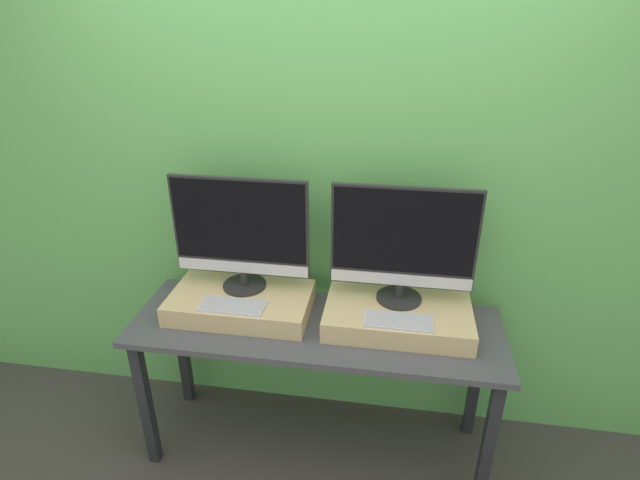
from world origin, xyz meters
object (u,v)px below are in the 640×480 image
Objects in this scene: keyboard_left at (233,306)px; keyboard_right at (398,321)px; monitor_right at (403,242)px; monitor_left at (240,231)px.

keyboard_left is 0.74m from keyboard_right.
monitor_right reaches higher than keyboard_left.
monitor_left is 2.17× the size of keyboard_left.
monitor_left is at bearing 165.86° from keyboard_right.
monitor_right is 0.34m from keyboard_right.
monitor_left reaches higher than keyboard_right.
keyboard_left is at bearing -90.00° from monitor_left.
monitor_right is at bearing 14.14° from keyboard_left.
monitor_left reaches higher than keyboard_left.
monitor_left is at bearing 180.00° from monitor_right.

